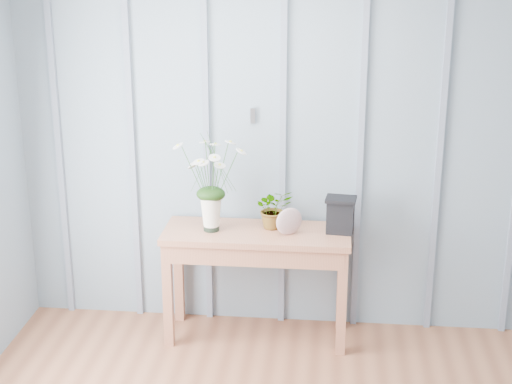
# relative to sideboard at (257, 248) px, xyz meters

# --- Properties ---
(room_shell) EXTENTS (4.00, 4.50, 2.50)m
(room_shell) POSITION_rel_sideboard_xyz_m (0.39, -1.08, 1.35)
(room_shell) COLOR #8196A6
(room_shell) RESTS_ON ground
(sideboard) EXTENTS (1.20, 0.45, 0.75)m
(sideboard) POSITION_rel_sideboard_xyz_m (0.00, 0.00, 0.00)
(sideboard) COLOR #A66649
(sideboard) RESTS_ON ground
(daisy_vase) EXTENTS (0.45, 0.34, 0.64)m
(daisy_vase) POSITION_rel_sideboard_xyz_m (-0.29, -0.02, 0.51)
(daisy_vase) COLOR black
(daisy_vase) RESTS_ON sideboard
(spider_plant) EXTENTS (0.29, 0.27, 0.26)m
(spider_plant) POSITION_rel_sideboard_xyz_m (0.10, 0.08, 0.25)
(spider_plant) COLOR black
(spider_plant) RESTS_ON sideboard
(felt_disc_vessel) EXTENTS (0.18, 0.13, 0.18)m
(felt_disc_vessel) POSITION_rel_sideboard_xyz_m (0.21, -0.04, 0.20)
(felt_disc_vessel) COLOR #8E5061
(felt_disc_vessel) RESTS_ON sideboard
(carved_box) EXTENTS (0.20, 0.17, 0.23)m
(carved_box) POSITION_rel_sideboard_xyz_m (0.53, 0.03, 0.23)
(carved_box) COLOR black
(carved_box) RESTS_ON sideboard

